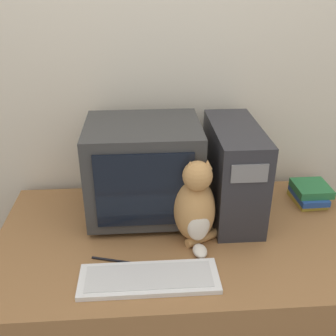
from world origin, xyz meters
TOP-DOWN VIEW (x-y plane):
  - wall_back at (0.00, 0.87)m, footprint 7.00×0.05m
  - desk at (0.00, 0.40)m, footprint 1.48×0.81m
  - crt_monitor at (-0.15, 0.57)m, footprint 0.45×0.37m
  - computer_tower at (0.22, 0.56)m, footprint 0.19×0.45m
  - keyboard at (-0.15, 0.15)m, footprint 0.47×0.16m
  - cat at (0.04, 0.38)m, footprint 0.27×0.26m
  - book_stack at (0.59, 0.61)m, footprint 0.15×0.18m
  - pen at (-0.28, 0.26)m, footprint 0.15×0.05m

SIDE VIEW (x-z plane):
  - desk at x=0.00m, z-range 0.00..0.74m
  - pen at x=-0.28m, z-range 0.74..0.75m
  - keyboard at x=-0.15m, z-range 0.74..0.76m
  - book_stack at x=0.59m, z-range 0.74..0.82m
  - cat at x=0.04m, z-range 0.71..1.06m
  - computer_tower at x=0.22m, z-range 0.74..1.13m
  - crt_monitor at x=-0.15m, z-range 0.75..1.15m
  - wall_back at x=0.00m, z-range 0.00..2.50m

